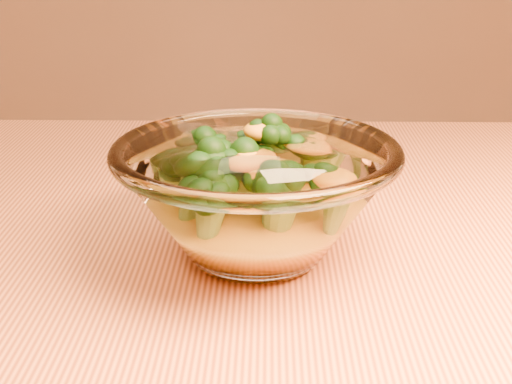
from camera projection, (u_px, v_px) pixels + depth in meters
The scene contains 4 objects.
table at pixel (355, 345), 0.65m from camera, with size 1.20×0.80×0.75m.
glass_bowl at pixel (256, 198), 0.57m from camera, with size 0.23×0.23×0.10m.
cheese_sauce at pixel (256, 222), 0.58m from camera, with size 0.13×0.13×0.04m, color orange.
broccoli_heap at pixel (247, 174), 0.58m from camera, with size 0.15×0.14×0.08m.
Camera 1 is at (-0.08, -0.56, 1.02)m, focal length 50.00 mm.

